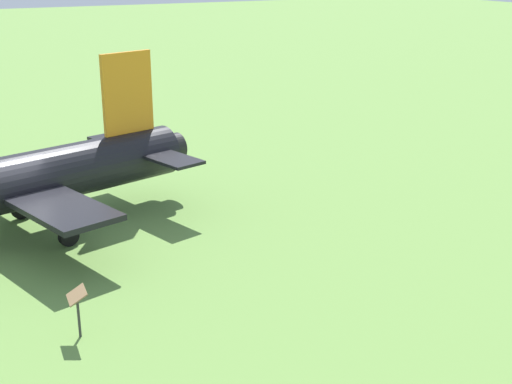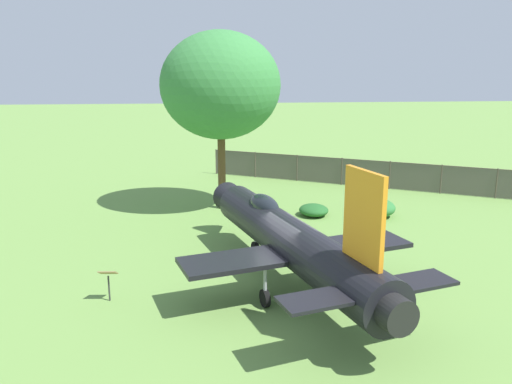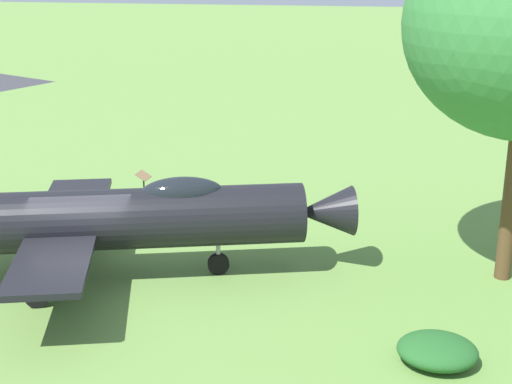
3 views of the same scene
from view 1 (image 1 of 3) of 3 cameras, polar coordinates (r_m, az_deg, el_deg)
name	(u,v)px [view 1 (image 1 of 3)]	position (r m, az deg, el deg)	size (l,w,h in m)	color
ground_plane	(8,242)	(21.81, -19.58, -3.83)	(200.00, 200.00, 0.00)	#668E42
info_plaque	(77,302)	(15.78, -14.37, -8.67)	(0.63, 0.45, 1.14)	#333333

